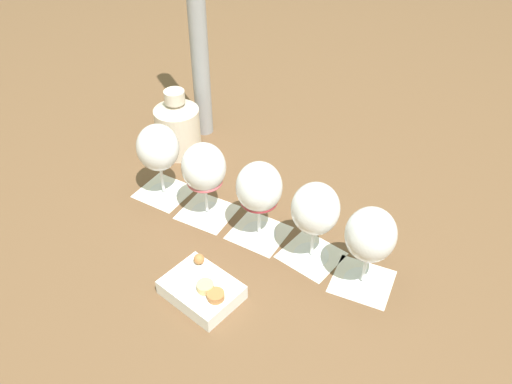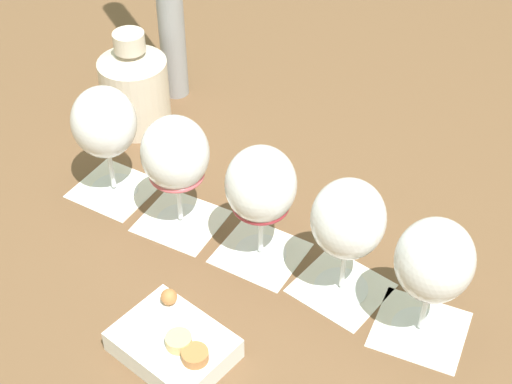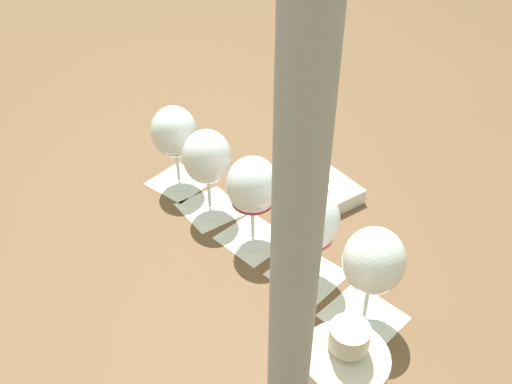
{
  "view_description": "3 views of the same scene",
  "coord_description": "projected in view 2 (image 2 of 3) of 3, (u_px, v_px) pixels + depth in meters",
  "views": [
    {
      "loc": [
        0.71,
        -0.52,
        0.84
      ],
      "look_at": [
        -0.0,
        0.0,
        0.12
      ],
      "focal_mm": 38.0,
      "sensor_mm": 36.0,
      "label": 1
    },
    {
      "loc": [
        0.64,
        -0.48,
        0.83
      ],
      "look_at": [
        -0.0,
        0.0,
        0.12
      ],
      "focal_mm": 55.0,
      "sensor_mm": 36.0,
      "label": 2
    },
    {
      "loc": [
        -0.75,
        0.3,
        0.73
      ],
      "look_at": [
        -0.0,
        0.0,
        0.12
      ],
      "focal_mm": 38.0,
      "sensor_mm": 36.0,
      "label": 3
    }
  ],
  "objects": [
    {
      "name": "tasting_card_2",
      "position": [
        259.0,
        252.0,
        1.15
      ],
      "size": [
        0.15,
        0.15,
        0.0
      ],
      "color": "silver",
      "rests_on": "ground_plane"
    },
    {
      "name": "wine_glass_0",
      "position": [
        105.0,
        127.0,
        1.17
      ],
      "size": [
        0.1,
        0.1,
        0.19
      ],
      "color": "white",
      "rests_on": "tasting_card_0"
    },
    {
      "name": "wine_glass_3",
      "position": [
        348.0,
        224.0,
        1.01
      ],
      "size": [
        0.1,
        0.1,
        0.19
      ],
      "color": "white",
      "rests_on": "tasting_card_3"
    },
    {
      "name": "wine_glass_1",
      "position": [
        175.0,
        157.0,
        1.12
      ],
      "size": [
        0.1,
        0.1,
        0.19
      ],
      "color": "white",
      "rests_on": "tasting_card_1"
    },
    {
      "name": "tasting_card_4",
      "position": [
        420.0,
        329.0,
        1.04
      ],
      "size": [
        0.16,
        0.16,
        0.0
      ],
      "color": "silver",
      "rests_on": "ground_plane"
    },
    {
      "name": "wine_glass_4",
      "position": [
        434.0,
        265.0,
        0.96
      ],
      "size": [
        0.1,
        0.1,
        0.19
      ],
      "color": "white",
      "rests_on": "tasting_card_4"
    },
    {
      "name": "ceramic_vase",
      "position": [
        134.0,
        86.0,
        1.34
      ],
      "size": [
        0.12,
        0.12,
        0.18
      ],
      "color": "beige",
      "rests_on": "ground_plane"
    },
    {
      "name": "tasting_card_0",
      "position": [
        115.0,
        189.0,
        1.25
      ],
      "size": [
        0.15,
        0.15,
        0.0
      ],
      "color": "silver",
      "rests_on": "ground_plane"
    },
    {
      "name": "tasting_card_3",
      "position": [
        341.0,
        288.0,
        1.1
      ],
      "size": [
        0.14,
        0.14,
        0.0
      ],
      "color": "silver",
      "rests_on": "ground_plane"
    },
    {
      "name": "snack_dish",
      "position": [
        174.0,
        344.0,
        1.0
      ],
      "size": [
        0.17,
        0.14,
        0.06
      ],
      "color": "white",
      "rests_on": "ground_plane"
    },
    {
      "name": "ground_plane",
      "position": [
        257.0,
        255.0,
        1.14
      ],
      "size": [
        8.0,
        8.0,
        0.0
      ],
      "primitive_type": "plane",
      "color": "brown"
    },
    {
      "name": "tasting_card_1",
      "position": [
        181.0,
        221.0,
        1.2
      ],
      "size": [
        0.16,
        0.15,
        0.0
      ],
      "color": "silver",
      "rests_on": "ground_plane"
    },
    {
      "name": "wine_glass_2",
      "position": [
        260.0,
        188.0,
        1.07
      ],
      "size": [
        0.1,
        0.1,
        0.19
      ],
      "color": "white",
      "rests_on": "tasting_card_2"
    }
  ]
}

